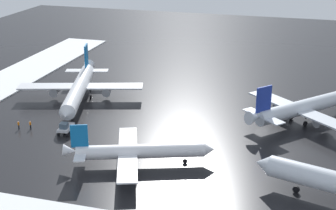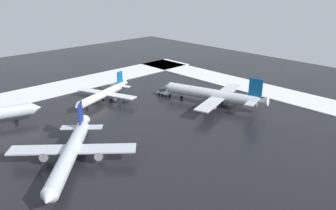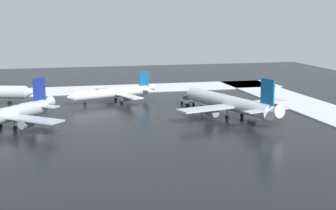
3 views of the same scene
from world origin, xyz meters
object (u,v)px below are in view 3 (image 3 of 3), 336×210
airplane_distant_tail (0,116)px  ground_crew_by_nose_gear (216,100)px  airplane_parked_starboard (113,93)px  ground_crew_beside_wing (223,100)px  airplane_parked_portside (229,103)px  pushback_tug (187,100)px

airplane_distant_tail → ground_crew_by_nose_gear: bearing=151.8°
airplane_parked_starboard → ground_crew_beside_wing: (-28.40, 8.30, -1.60)m
ground_crew_beside_wing → airplane_parked_portside: bearing=-103.8°
pushback_tug → ground_crew_by_nose_gear: 7.94m
pushback_tug → ground_crew_beside_wing: 10.17m
airplane_parked_portside → ground_crew_by_nose_gear: (-2.75, -17.33, -2.48)m
airplane_parked_portside → pushback_tug: (5.18, -17.45, -2.17)m
airplane_parked_portside → ground_crew_beside_wing: airplane_parked_portside is taller
airplane_parked_portside → ground_crew_beside_wing: 18.94m
airplane_parked_starboard → pushback_tug: (-18.25, 8.96, -1.29)m
airplane_distant_tail → ground_crew_by_nose_gear: (-53.30, -20.11, -2.25)m
airplane_parked_starboard → ground_crew_by_nose_gear: 27.76m
airplane_parked_portside → ground_crew_by_nose_gear: bearing=-25.7°
airplane_parked_portside → airplane_distant_tail: airplane_parked_portside is taller
airplane_parked_starboard → ground_crew_beside_wing: bearing=143.6°
airplane_distant_tail → ground_crew_by_nose_gear: size_ratio=15.65×
airplane_distant_tail → pushback_tug: bearing=155.2°
airplane_distant_tail → ground_crew_beside_wing: 59.35m
airplane_distant_tail → pushback_tug: (-45.36, -20.22, -1.94)m
ground_crew_by_nose_gear → pushback_tug: bearing=-173.2°
airplane_distant_tail → pushback_tug: size_ratio=5.54×
airplane_parked_portside → ground_crew_beside_wing: size_ratio=20.16×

